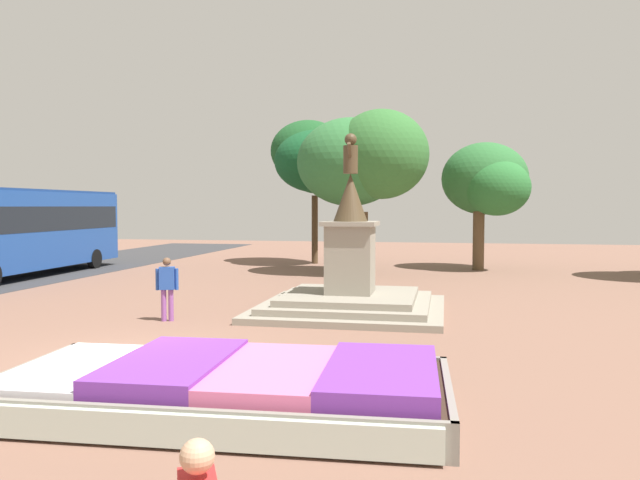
% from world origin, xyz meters
% --- Properties ---
extents(ground_plane, '(79.24, 79.24, 0.00)m').
position_xyz_m(ground_plane, '(0.00, 0.00, 0.00)').
color(ground_plane, brown).
extents(flower_planter, '(6.62, 3.53, 0.71)m').
position_xyz_m(flower_planter, '(2.82, -2.34, 0.32)').
color(flower_planter, '#38281C').
rests_on(flower_planter, ground_plane).
extents(statue_monument, '(5.07, 5.07, 4.89)m').
position_xyz_m(statue_monument, '(3.29, 6.19, 0.79)').
color(statue_monument, gray).
rests_on(statue_monument, ground_plane).
extents(city_bus, '(2.99, 11.95, 3.60)m').
position_xyz_m(city_bus, '(-11.29, 11.79, 2.06)').
color(city_bus, '#1E4799').
rests_on(city_bus, ground_plane).
extents(pedestrian_near_planter, '(0.55, 0.32, 1.62)m').
position_xyz_m(pedestrian_near_planter, '(-1.05, 3.90, 0.93)').
color(pedestrian_near_planter, '#8C4C99').
rests_on(pedestrian_near_planter, ground_plane).
extents(park_tree_behind_statue, '(3.91, 4.26, 5.83)m').
position_xyz_m(park_tree_behind_statue, '(7.72, 18.66, 4.02)').
color(park_tree_behind_statue, brown).
rests_on(park_tree_behind_statue, ground_plane).
extents(park_tree_far_right, '(5.62, 4.61, 6.92)m').
position_xyz_m(park_tree_far_right, '(2.44, 15.55, 4.89)').
color(park_tree_far_right, '#4C3823').
rests_on(park_tree_far_right, ground_plane).
extents(park_tree_street_side, '(4.50, 4.76, 7.24)m').
position_xyz_m(park_tree_street_side, '(-0.65, 19.83, 5.28)').
color(park_tree_street_side, '#4C3823').
rests_on(park_tree_street_side, ground_plane).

